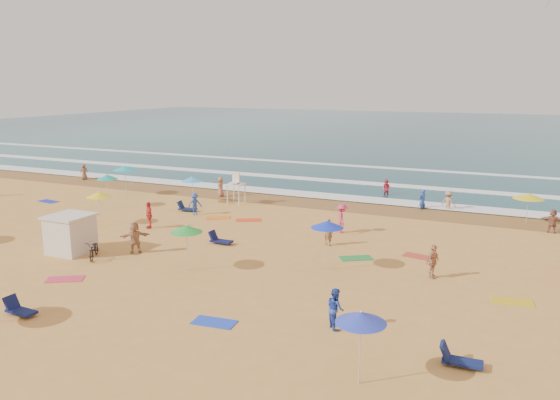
% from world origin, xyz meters
% --- Properties ---
extents(ground, '(220.00, 220.00, 0.00)m').
position_xyz_m(ground, '(0.00, 0.00, 0.00)').
color(ground, gold).
rests_on(ground, ground).
extents(ocean, '(220.00, 140.00, 0.18)m').
position_xyz_m(ocean, '(0.00, 84.00, 0.00)').
color(ocean, '#0C4756').
rests_on(ocean, ground).
extents(wet_sand, '(220.00, 220.00, 0.00)m').
position_xyz_m(wet_sand, '(0.00, 12.50, 0.01)').
color(wet_sand, olive).
rests_on(wet_sand, ground).
extents(surf_foam, '(200.00, 18.70, 0.05)m').
position_xyz_m(surf_foam, '(0.00, 21.32, 0.10)').
color(surf_foam, white).
rests_on(surf_foam, ground).
extents(cabana, '(2.00, 2.00, 2.00)m').
position_xyz_m(cabana, '(-6.83, -4.93, 1.00)').
color(cabana, silver).
rests_on(cabana, ground).
extents(cabana_roof, '(2.20, 2.20, 0.12)m').
position_xyz_m(cabana_roof, '(-6.83, -4.93, 2.06)').
color(cabana_roof, silver).
rests_on(cabana_roof, cabana).
extents(bicycle, '(1.55, 1.95, 0.99)m').
position_xyz_m(bicycle, '(-4.93, -5.23, 0.49)').
color(bicycle, black).
rests_on(bicycle, ground).
extents(lifeguard_stand, '(1.20, 1.20, 2.10)m').
position_xyz_m(lifeguard_stand, '(-4.55, 9.70, 1.05)').
color(lifeguard_stand, white).
rests_on(lifeguard_stand, ground).
extents(beach_umbrellas, '(46.00, 29.54, 0.81)m').
position_xyz_m(beach_umbrellas, '(3.43, -0.05, 2.13)').
color(beach_umbrellas, yellow).
rests_on(beach_umbrellas, ground).
extents(loungers, '(57.02, 18.78, 0.34)m').
position_xyz_m(loungers, '(6.30, -2.68, 0.17)').
color(loungers, '#0F174B').
rests_on(loungers, ground).
extents(towels, '(35.88, 20.45, 0.03)m').
position_xyz_m(towels, '(-0.43, -2.48, 0.01)').
color(towels, '#C15818').
rests_on(towels, ground).
extents(beachgoers, '(47.20, 26.33, 2.09)m').
position_xyz_m(beachgoers, '(-1.45, 4.10, 0.79)').
color(beachgoers, '#955B45').
rests_on(beachgoers, ground).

